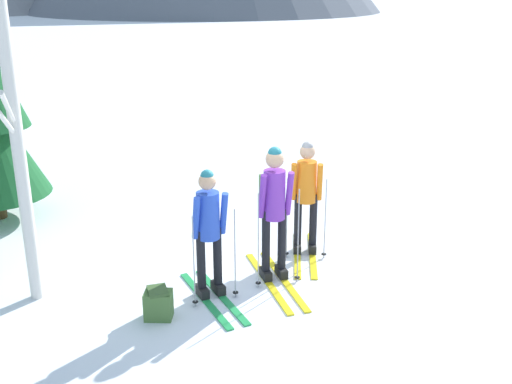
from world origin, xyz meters
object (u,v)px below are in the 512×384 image
Objects in this scene: skier_in_blue at (209,229)px; skier_in_purple at (274,206)px; backpack_on_snow_front at (158,304)px; birch_tree_tall at (18,145)px; skier_in_orange at (306,192)px.

skier_in_purple is (0.92, 0.21, 0.13)m from skier_in_blue.
skier_in_blue reaches higher than backpack_on_snow_front.
skier_in_blue is at bearing 25.80° from backpack_on_snow_front.
skier_in_purple reaches higher than backpack_on_snow_front.
skier_in_purple is at bearing -7.72° from birch_tree_tall.
skier_in_purple is 0.47× the size of birch_tree_tall.
skier_in_orange is at bearing 27.15° from backpack_on_snow_front.
birch_tree_tall reaches higher than backpack_on_snow_front.
backpack_on_snow_front is at bearing -154.20° from skier_in_blue.
skier_in_blue is 2.43m from birch_tree_tall.
skier_in_blue is 1.84m from skier_in_orange.
skier_in_purple reaches higher than skier_in_orange.
skier_in_blue is 4.36× the size of backpack_on_snow_front.
skier_in_purple is 3.18m from birch_tree_tall.
backpack_on_snow_front is (1.38, -0.97, -1.79)m from birch_tree_tall.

